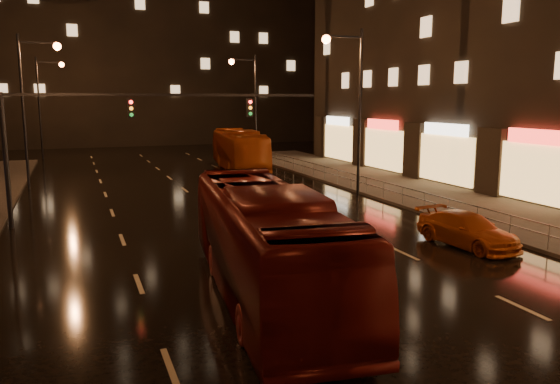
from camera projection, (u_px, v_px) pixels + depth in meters
name	position (u px, v px, depth m)	size (l,w,h in m)	color
ground	(214.00, 213.00, 28.56)	(140.00, 140.00, 0.00)	black
sidewalk_right	(488.00, 211.00, 28.67)	(7.00, 70.00, 0.15)	#38332D
building_distant	(148.00, 10.00, 74.88)	(44.00, 16.00, 36.00)	black
traffic_signal	(109.00, 124.00, 25.99)	(15.31, 0.32, 6.20)	black
railing_right	(403.00, 191.00, 30.14)	(0.05, 56.00, 1.00)	#99999E
bus_red	(266.00, 242.00, 16.28)	(2.82, 12.05, 3.36)	#60110D
bus_curb	(239.00, 150.00, 46.10)	(2.83, 12.11, 3.37)	#AF4411
taxi_near	(335.00, 237.00, 20.54)	(1.78, 4.42, 1.51)	#C35F12
taxi_far	(467.00, 230.00, 22.04)	(1.87, 4.61, 1.34)	#BE4D11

